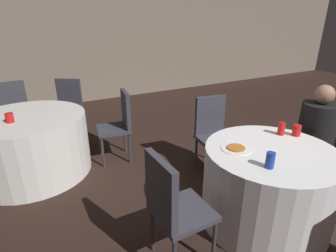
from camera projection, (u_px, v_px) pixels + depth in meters
The scene contains 16 objects.
ground_plane at pixel (265, 208), 2.60m from camera, with size 16.00×16.00×0.00m, color black.
wall_back at pixel (108, 37), 5.89m from camera, with size 16.00×0.06×2.80m.
table_near at pixel (266, 186), 2.33m from camera, with size 1.12×1.12×0.72m.
table_far at pixel (31, 145), 3.11m from camera, with size 1.31×1.31×0.72m.
chair_near_north at pixel (213, 128), 3.11m from camera, with size 0.46×0.46×0.92m.
chair_near_east at pixel (318, 138), 2.84m from camera, with size 0.47×0.46×0.92m.
chair_near_west at pixel (172, 203), 1.83m from camera, with size 0.41×0.40×0.92m.
chair_far_north at pixel (15, 108), 3.85m from camera, with size 0.44×0.45×0.92m.
chair_far_northeast at pixel (68, 104), 4.03m from camera, with size 0.56×0.56×0.92m.
chair_far_east at pixel (120, 120), 3.37m from camera, with size 0.47×0.46×0.92m.
person_black_shirt at pixel (312, 138), 2.73m from camera, with size 0.52×0.40×1.15m.
pizza_plate_near at pixel (236, 148), 2.21m from camera, with size 0.25×0.25×0.02m.
soda_can_red at pixel (281, 129), 2.48m from camera, with size 0.07×0.07×0.12m.
soda_can_blue at pixel (270, 160), 1.91m from camera, with size 0.07×0.07×0.12m.
cup_near at pixel (297, 130), 2.46m from camera, with size 0.07×0.07×0.11m.
cup_far at pixel (10, 118), 2.78m from camera, with size 0.08×0.08×0.10m.
Camera 1 is at (-1.88, -1.37, 1.73)m, focal length 28.00 mm.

